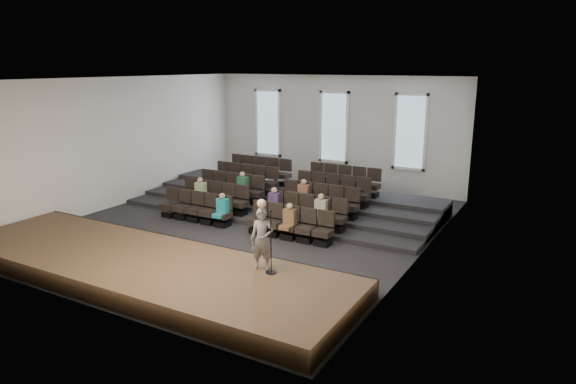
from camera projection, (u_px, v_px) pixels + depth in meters
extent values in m
plane|color=black|center=(250.00, 225.00, 17.93)|extent=(14.00, 14.00, 0.00)
cube|color=white|center=(247.00, 78.00, 16.71)|extent=(12.00, 14.00, 0.02)
cube|color=silver|center=(335.00, 131.00, 23.25)|extent=(12.00, 0.04, 5.00)
cube|color=silver|center=(72.00, 202.00, 11.39)|extent=(12.00, 0.04, 5.00)
cube|color=silver|center=(121.00, 142.00, 20.20)|extent=(0.04, 14.00, 5.00)
cube|color=silver|center=(426.00, 172.00, 14.45)|extent=(0.04, 14.00, 5.00)
cube|color=#432C1C|center=(143.00, 267.00, 13.56)|extent=(11.80, 3.60, 0.50)
cube|color=black|center=(187.00, 247.00, 15.06)|extent=(11.80, 0.06, 0.52)
cube|color=black|center=(283.00, 207.00, 19.87)|extent=(11.80, 4.80, 0.15)
cube|color=black|center=(290.00, 202.00, 20.30)|extent=(11.80, 3.75, 0.30)
cube|color=black|center=(296.00, 198.00, 20.72)|extent=(11.80, 2.70, 0.45)
cube|color=black|center=(302.00, 193.00, 21.15)|extent=(11.80, 1.65, 0.60)
cube|color=black|center=(170.00, 214.00, 18.89)|extent=(0.47, 0.43, 0.20)
cube|color=black|center=(169.00, 206.00, 18.81)|extent=(0.55, 0.50, 0.19)
cube|color=black|center=(173.00, 194.00, 18.89)|extent=(0.55, 0.08, 0.50)
cube|color=black|center=(182.00, 216.00, 18.60)|extent=(0.47, 0.43, 0.20)
cube|color=black|center=(182.00, 208.00, 18.53)|extent=(0.55, 0.50, 0.19)
cube|color=black|center=(185.00, 196.00, 18.61)|extent=(0.55, 0.08, 0.50)
cube|color=black|center=(195.00, 219.00, 18.32)|extent=(0.47, 0.43, 0.20)
cube|color=black|center=(195.00, 210.00, 18.24)|extent=(0.55, 0.50, 0.19)
cube|color=black|center=(198.00, 198.00, 18.32)|extent=(0.55, 0.08, 0.50)
cube|color=black|center=(209.00, 221.00, 18.03)|extent=(0.47, 0.43, 0.20)
cube|color=black|center=(208.00, 213.00, 17.95)|extent=(0.55, 0.50, 0.19)
cube|color=black|center=(212.00, 200.00, 18.03)|extent=(0.55, 0.08, 0.50)
cube|color=black|center=(223.00, 224.00, 17.74)|extent=(0.47, 0.43, 0.20)
cube|color=black|center=(222.00, 215.00, 17.67)|extent=(0.55, 0.50, 0.19)
cube|color=black|center=(226.00, 202.00, 17.75)|extent=(0.55, 0.08, 0.50)
cube|color=black|center=(258.00, 230.00, 17.05)|extent=(0.47, 0.43, 0.20)
cube|color=black|center=(258.00, 221.00, 16.98)|extent=(0.55, 0.50, 0.19)
cube|color=black|center=(261.00, 208.00, 17.05)|extent=(0.55, 0.08, 0.50)
cube|color=black|center=(273.00, 233.00, 16.76)|extent=(0.47, 0.43, 0.20)
cube|color=black|center=(273.00, 224.00, 16.69)|extent=(0.55, 0.50, 0.19)
cube|color=black|center=(276.00, 210.00, 16.77)|extent=(0.55, 0.08, 0.50)
cube|color=black|center=(289.00, 236.00, 16.48)|extent=(0.47, 0.43, 0.20)
cube|color=black|center=(289.00, 227.00, 16.40)|extent=(0.55, 0.50, 0.19)
cube|color=black|center=(292.00, 213.00, 16.48)|extent=(0.55, 0.08, 0.50)
cube|color=black|center=(306.00, 239.00, 16.19)|extent=(0.47, 0.43, 0.20)
cube|color=black|center=(306.00, 230.00, 16.12)|extent=(0.55, 0.50, 0.19)
cube|color=black|center=(309.00, 216.00, 16.19)|extent=(0.55, 0.08, 0.50)
cube|color=black|center=(323.00, 242.00, 15.91)|extent=(0.47, 0.43, 0.20)
cube|color=black|center=(323.00, 233.00, 15.83)|extent=(0.55, 0.50, 0.19)
cube|color=black|center=(326.00, 218.00, 15.91)|extent=(0.55, 0.08, 0.50)
cube|color=black|center=(188.00, 204.00, 19.74)|extent=(0.47, 0.43, 0.20)
cube|color=black|center=(188.00, 196.00, 19.66)|extent=(0.55, 0.50, 0.19)
cube|color=black|center=(191.00, 184.00, 19.74)|extent=(0.55, 0.08, 0.50)
cube|color=black|center=(201.00, 206.00, 19.45)|extent=(0.47, 0.43, 0.20)
cube|color=black|center=(200.00, 198.00, 19.38)|extent=(0.55, 0.50, 0.19)
cube|color=black|center=(203.00, 186.00, 19.46)|extent=(0.55, 0.08, 0.50)
cube|color=black|center=(213.00, 208.00, 19.17)|extent=(0.47, 0.43, 0.20)
cube|color=black|center=(213.00, 200.00, 19.09)|extent=(0.55, 0.50, 0.19)
cube|color=black|center=(216.00, 188.00, 19.17)|extent=(0.55, 0.08, 0.50)
cube|color=black|center=(226.00, 210.00, 18.88)|extent=(0.47, 0.43, 0.20)
cube|color=black|center=(226.00, 202.00, 18.81)|extent=(0.55, 0.50, 0.19)
cube|color=black|center=(229.00, 190.00, 18.88)|extent=(0.55, 0.08, 0.50)
cube|color=black|center=(240.00, 212.00, 18.59)|extent=(0.47, 0.43, 0.20)
cube|color=black|center=(240.00, 204.00, 18.52)|extent=(0.55, 0.50, 0.19)
cube|color=black|center=(243.00, 192.00, 18.60)|extent=(0.55, 0.08, 0.50)
cube|color=black|center=(274.00, 218.00, 17.90)|extent=(0.47, 0.43, 0.20)
cube|color=black|center=(274.00, 209.00, 17.83)|extent=(0.55, 0.50, 0.19)
cube|color=black|center=(277.00, 197.00, 17.90)|extent=(0.55, 0.08, 0.50)
cube|color=black|center=(289.00, 220.00, 17.62)|extent=(0.47, 0.43, 0.20)
cube|color=black|center=(289.00, 212.00, 17.54)|extent=(0.55, 0.50, 0.19)
cube|color=black|center=(292.00, 199.00, 17.62)|extent=(0.55, 0.08, 0.50)
cube|color=black|center=(304.00, 223.00, 17.33)|extent=(0.47, 0.43, 0.20)
cube|color=black|center=(304.00, 214.00, 17.25)|extent=(0.55, 0.50, 0.19)
cube|color=black|center=(307.00, 201.00, 17.33)|extent=(0.55, 0.08, 0.50)
cube|color=black|center=(320.00, 226.00, 17.04)|extent=(0.47, 0.43, 0.20)
cube|color=black|center=(320.00, 217.00, 16.97)|extent=(0.55, 0.50, 0.19)
cube|color=black|center=(323.00, 203.00, 17.04)|extent=(0.55, 0.08, 0.50)
cube|color=black|center=(337.00, 228.00, 16.76)|extent=(0.47, 0.43, 0.20)
cube|color=black|center=(337.00, 219.00, 16.68)|extent=(0.55, 0.50, 0.19)
cube|color=black|center=(340.00, 206.00, 16.76)|extent=(0.55, 0.08, 0.50)
cube|color=black|center=(205.00, 194.00, 20.59)|extent=(0.47, 0.42, 0.20)
cube|color=black|center=(205.00, 186.00, 20.51)|extent=(0.55, 0.50, 0.19)
cube|color=black|center=(208.00, 175.00, 20.59)|extent=(0.55, 0.08, 0.50)
cube|color=black|center=(217.00, 196.00, 20.30)|extent=(0.47, 0.42, 0.20)
cube|color=black|center=(217.00, 188.00, 20.23)|extent=(0.55, 0.50, 0.19)
cube|color=black|center=(220.00, 177.00, 20.31)|extent=(0.55, 0.08, 0.50)
cube|color=black|center=(230.00, 198.00, 20.02)|extent=(0.47, 0.42, 0.20)
cube|color=black|center=(229.00, 190.00, 19.94)|extent=(0.55, 0.50, 0.19)
cube|color=black|center=(232.00, 179.00, 20.02)|extent=(0.55, 0.08, 0.50)
cube|color=black|center=(242.00, 200.00, 19.73)|extent=(0.47, 0.42, 0.20)
cube|color=black|center=(242.00, 192.00, 19.66)|extent=(0.55, 0.50, 0.19)
cube|color=black|center=(245.00, 180.00, 19.73)|extent=(0.55, 0.08, 0.50)
cube|color=black|center=(255.00, 202.00, 19.44)|extent=(0.47, 0.42, 0.20)
cube|color=black|center=(255.00, 194.00, 19.37)|extent=(0.55, 0.50, 0.19)
cube|color=black|center=(258.00, 182.00, 19.45)|extent=(0.55, 0.08, 0.50)
cube|color=black|center=(289.00, 207.00, 18.75)|extent=(0.47, 0.42, 0.20)
cube|color=black|center=(289.00, 198.00, 18.68)|extent=(0.55, 0.50, 0.19)
cube|color=black|center=(292.00, 186.00, 18.75)|extent=(0.55, 0.08, 0.50)
cube|color=black|center=(303.00, 209.00, 18.47)|extent=(0.47, 0.42, 0.20)
cube|color=black|center=(303.00, 201.00, 18.39)|extent=(0.55, 0.50, 0.19)
cube|color=black|center=(306.00, 188.00, 18.47)|extent=(0.55, 0.08, 0.50)
cube|color=black|center=(318.00, 211.00, 18.18)|extent=(0.47, 0.42, 0.20)
cube|color=black|center=(318.00, 203.00, 18.10)|extent=(0.55, 0.50, 0.19)
cube|color=black|center=(321.00, 190.00, 18.18)|extent=(0.55, 0.08, 0.50)
cube|color=black|center=(334.00, 214.00, 17.89)|extent=(0.47, 0.42, 0.20)
cube|color=black|center=(334.00, 205.00, 17.82)|extent=(0.55, 0.50, 0.19)
cube|color=black|center=(337.00, 192.00, 17.90)|extent=(0.55, 0.08, 0.50)
cube|color=black|center=(350.00, 216.00, 17.61)|extent=(0.47, 0.42, 0.20)
cube|color=black|center=(350.00, 207.00, 17.53)|extent=(0.55, 0.50, 0.19)
cube|color=black|center=(353.00, 194.00, 17.61)|extent=(0.55, 0.08, 0.50)
cube|color=black|center=(221.00, 185.00, 21.44)|extent=(0.47, 0.42, 0.20)
cube|color=black|center=(221.00, 178.00, 21.37)|extent=(0.55, 0.50, 0.19)
cube|color=black|center=(223.00, 167.00, 21.44)|extent=(0.55, 0.08, 0.50)
cube|color=black|center=(233.00, 187.00, 21.15)|extent=(0.47, 0.42, 0.20)
cube|color=black|center=(232.00, 179.00, 21.08)|extent=(0.55, 0.50, 0.19)
cube|color=black|center=(235.00, 169.00, 21.16)|extent=(0.55, 0.08, 0.50)
cube|color=black|center=(245.00, 188.00, 20.87)|extent=(0.47, 0.42, 0.20)
cube|color=black|center=(245.00, 181.00, 20.79)|extent=(0.55, 0.50, 0.19)
cube|color=black|center=(247.00, 170.00, 20.87)|extent=(0.55, 0.08, 0.50)
cube|color=black|center=(257.00, 190.00, 20.58)|extent=(0.47, 0.42, 0.20)
cube|color=black|center=(257.00, 183.00, 20.51)|extent=(0.55, 0.50, 0.19)
cube|color=black|center=(260.00, 172.00, 20.58)|extent=(0.55, 0.08, 0.50)
cube|color=black|center=(270.00, 192.00, 20.29)|extent=(0.47, 0.42, 0.20)
cube|color=black|center=(270.00, 184.00, 20.22)|extent=(0.55, 0.50, 0.19)
cube|color=black|center=(272.00, 173.00, 20.30)|extent=(0.55, 0.08, 0.50)
cube|color=black|center=(302.00, 196.00, 19.60)|extent=(0.47, 0.42, 0.20)
cube|color=black|center=(302.00, 189.00, 19.53)|extent=(0.55, 0.50, 0.19)
cube|color=black|center=(305.00, 177.00, 19.60)|extent=(0.55, 0.08, 0.50)
cube|color=black|center=(316.00, 198.00, 19.32)|extent=(0.47, 0.42, 0.20)
cube|color=black|center=(316.00, 190.00, 19.24)|extent=(0.55, 0.50, 0.19)
cube|color=black|center=(319.00, 179.00, 19.32)|extent=(0.55, 0.08, 0.50)
cube|color=black|center=(331.00, 200.00, 19.03)|extent=(0.47, 0.42, 0.20)
cube|color=black|center=(331.00, 192.00, 18.95)|extent=(0.55, 0.50, 0.19)
cube|color=black|center=(333.00, 180.00, 19.03)|extent=(0.55, 0.08, 0.50)
cube|color=black|center=(346.00, 202.00, 18.74)|extent=(0.47, 0.42, 0.20)
cube|color=black|center=(346.00, 194.00, 18.67)|extent=(0.55, 0.50, 0.19)
cube|color=black|center=(348.00, 182.00, 18.75)|extent=(0.55, 0.08, 0.50)
cube|color=black|center=(361.00, 205.00, 18.46)|extent=(0.47, 0.42, 0.20)
cube|color=black|center=(361.00, 196.00, 18.38)|extent=(0.55, 0.50, 0.19)
cube|color=black|center=(364.00, 184.00, 18.46)|extent=(0.55, 0.08, 0.50)
cube|color=black|center=(235.00, 177.00, 22.29)|extent=(0.47, 0.42, 0.20)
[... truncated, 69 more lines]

